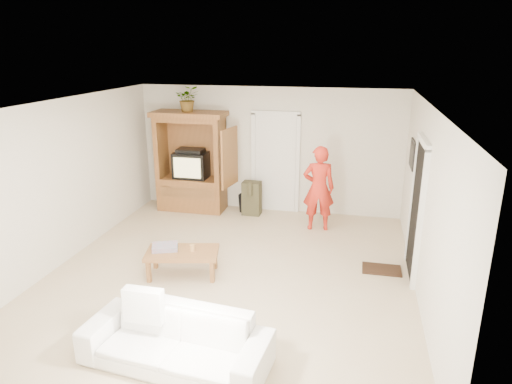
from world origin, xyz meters
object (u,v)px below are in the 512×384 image
Objects in this scene: armoire at (193,168)px; sofa at (176,340)px; man at (319,188)px; coffee_table at (182,254)px.

sofa is (1.57, -4.86, -0.61)m from armoire.
man is (2.71, -0.56, -0.09)m from armoire.
man is 1.38× the size of coffee_table.
armoire is at bearing 113.98° from sofa.
armoire is 1.28× the size of man.
coffee_table is (0.88, -2.90, -0.56)m from armoire.
man is at bearing 81.16° from sofa.
coffee_table is at bearing 115.50° from sofa.
sofa is (-1.15, -4.30, -0.52)m from man.
armoire reaches higher than coffee_table.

